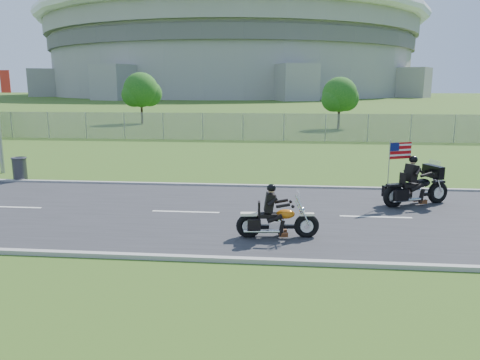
# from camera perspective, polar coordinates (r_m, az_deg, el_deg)

# --- Properties ---
(ground) EXTENTS (420.00, 420.00, 0.00)m
(ground) POSITION_cam_1_polar(r_m,az_deg,el_deg) (14.94, 0.91, -4.26)
(ground) COLOR #31571B
(ground) RESTS_ON ground
(road) EXTENTS (120.00, 8.00, 0.04)m
(road) POSITION_cam_1_polar(r_m,az_deg,el_deg) (14.93, 0.91, -4.18)
(road) COLOR #28282B
(road) RESTS_ON ground
(curb_north) EXTENTS (120.00, 0.18, 0.12)m
(curb_north) POSITION_cam_1_polar(r_m,az_deg,el_deg) (18.84, 1.94, -0.75)
(curb_north) COLOR #9E9B93
(curb_north) RESTS_ON ground
(curb_south) EXTENTS (120.00, 0.18, 0.12)m
(curb_south) POSITION_cam_1_polar(r_m,az_deg,el_deg) (11.09, -0.85, -9.71)
(curb_south) COLOR #9E9B93
(curb_south) RESTS_ON ground
(fence) EXTENTS (60.00, 0.03, 2.00)m
(fence) POSITION_cam_1_polar(r_m,az_deg,el_deg) (35.01, -4.56, 6.53)
(fence) COLOR gray
(fence) RESTS_ON ground
(stadium) EXTENTS (140.40, 140.40, 29.20)m
(stadium) POSITION_cam_1_polar(r_m,az_deg,el_deg) (185.89, -0.92, 15.17)
(stadium) COLOR #A3A099
(stadium) RESTS_ON ground
(tree_fence_near) EXTENTS (3.52, 3.28, 4.75)m
(tree_fence_near) POSITION_cam_1_polar(r_m,az_deg,el_deg) (44.63, 12.10, 9.94)
(tree_fence_near) COLOR #382316
(tree_fence_near) RESTS_ON ground
(tree_fence_mid) EXTENTS (3.96, 3.69, 5.30)m
(tree_fence_mid) POSITION_cam_1_polar(r_m,az_deg,el_deg) (50.68, -11.91, 10.49)
(tree_fence_mid) COLOR #382316
(tree_fence_mid) RESTS_ON ground
(motorcycle_lead) EXTENTS (2.24, 0.68, 1.51)m
(motorcycle_lead) POSITION_cam_1_polar(r_m,az_deg,el_deg) (12.60, 4.45, -5.04)
(motorcycle_lead) COLOR black
(motorcycle_lead) RESTS_ON ground
(motorcycle_follow) EXTENTS (2.45, 1.38, 2.17)m
(motorcycle_follow) POSITION_cam_1_polar(r_m,az_deg,el_deg) (16.97, 20.67, -1.01)
(motorcycle_follow) COLOR black
(motorcycle_follow) RESTS_ON ground
(trash_can) EXTENTS (0.65, 0.65, 1.00)m
(trash_can) POSITION_cam_1_polar(r_m,az_deg,el_deg) (22.08, -25.27, 1.15)
(trash_can) COLOR #333237
(trash_can) RESTS_ON ground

